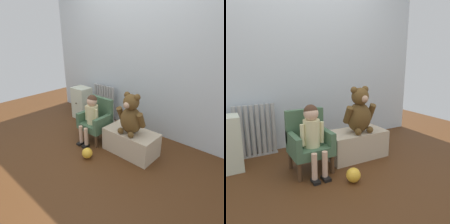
# 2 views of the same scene
# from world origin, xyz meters

# --- Properties ---
(ground_plane) EXTENTS (6.00, 6.00, 0.00)m
(ground_plane) POSITION_xyz_m (0.00, 0.00, 0.00)
(ground_plane) COLOR #4D2C14
(back_wall) EXTENTS (3.80, 0.05, 2.40)m
(back_wall) POSITION_xyz_m (0.00, 1.20, 1.20)
(back_wall) COLOR silver
(back_wall) RESTS_ON ground_plane
(radiator) EXTENTS (0.50, 0.05, 0.64)m
(radiator) POSITION_xyz_m (-0.60, 1.07, 0.32)
(radiator) COLOR #AAAAA9
(radiator) RESTS_ON ground_plane
(child_armchair) EXTENTS (0.42, 0.37, 0.64)m
(child_armchair) POSITION_xyz_m (-0.16, 0.45, 0.32)
(child_armchair) COLOR #446648
(child_armchair) RESTS_ON ground_plane
(child_figure) EXTENTS (0.25, 0.35, 0.72)m
(child_figure) POSITION_xyz_m (-0.16, 0.34, 0.47)
(child_figure) COLOR beige
(child_figure) RESTS_ON ground_plane
(low_bench) EXTENTS (0.72, 0.38, 0.32)m
(low_bench) POSITION_xyz_m (0.46, 0.49, 0.16)
(low_bench) COLOR #BFAD91
(low_bench) RESTS_ON ground_plane
(large_teddy_bear) EXTENTS (0.39, 0.28, 0.54)m
(large_teddy_bear) POSITION_xyz_m (0.47, 0.45, 0.56)
(large_teddy_bear) COLOR brown
(large_teddy_bear) RESTS_ON low_bench
(toy_ball) EXTENTS (0.14, 0.14, 0.14)m
(toy_ball) POSITION_xyz_m (0.11, 0.00, 0.07)
(toy_ball) COLOR gold
(toy_ball) RESTS_ON ground_plane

